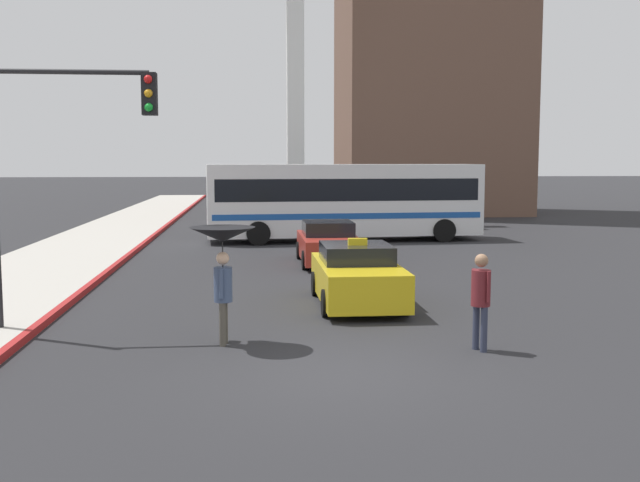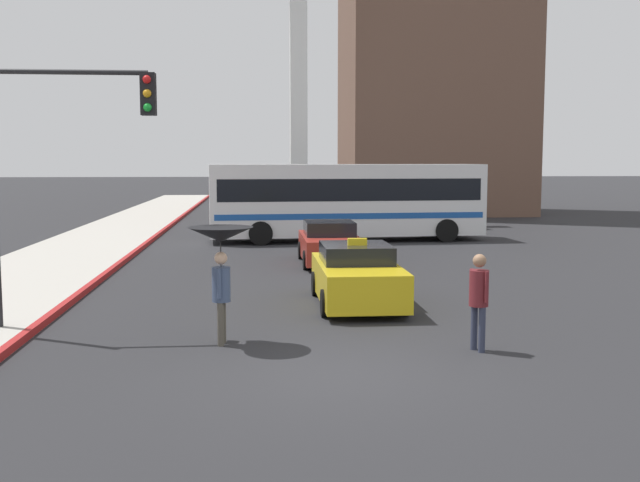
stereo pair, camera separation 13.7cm
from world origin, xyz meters
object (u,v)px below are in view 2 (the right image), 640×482
Objects in this scene: taxi at (357,276)px; pedestrian_man at (479,293)px; city_bus at (346,198)px; traffic_light at (60,143)px; sedan_red at (330,244)px; pedestrian_with_umbrella at (221,248)px; monument_cross at (298,23)px.

taxi is 2.42× the size of pedestrian_man.
city_bus is 6.68× the size of pedestrian_man.
traffic_light is (-7.59, 2.04, 2.65)m from pedestrian_man.
sedan_red is 0.79× the size of traffic_light.
taxi is at bearing 178.22° from pedestrian_man.
traffic_light is (-6.04, -2.42, 3.02)m from taxi.
taxi is 0.79× the size of traffic_light.
taxi is 4.73m from pedestrian_man.
taxi reaches higher than sedan_red.
pedestrian_man is (4.53, -0.86, -0.75)m from pedestrian_with_umbrella.
city_bus is 5.34× the size of pedestrian_with_umbrella.
traffic_light reaches higher than pedestrian_with_umbrella.
traffic_light is at bearing -103.17° from monument_cross.
pedestrian_with_umbrella is at bearing 74.05° from sedan_red.
monument_cross reaches higher than taxi.
taxi is at bearing 89.48° from sedan_red.
sedan_red is (0.06, 7.05, -0.02)m from taxi.
taxi is at bearing -32.32° from pedestrian_with_umbrella.
traffic_light is (-7.51, -16.47, 1.90)m from city_bus.
monument_cross is at bearing -90.02° from taxi.
traffic_light is (-6.11, -9.46, 3.04)m from sedan_red.
sedan_red is 0.36× the size of city_bus.
city_bus reaches higher than taxi.
pedestrian_with_umbrella is at bearing -17.89° from city_bus.
sedan_red is 7.23m from city_bus.
taxi is at bearing 21.80° from traffic_light.
city_bus is at bearing 65.49° from traffic_light.
taxi is 1.94× the size of pedestrian_with_umbrella.
pedestrian_man is 29.53m from monument_cross.
sedan_red is 11.12m from pedestrian_with_umbrella.
traffic_light is 0.28× the size of monument_cross.
pedestrian_with_umbrella is at bearing 50.34° from taxi.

